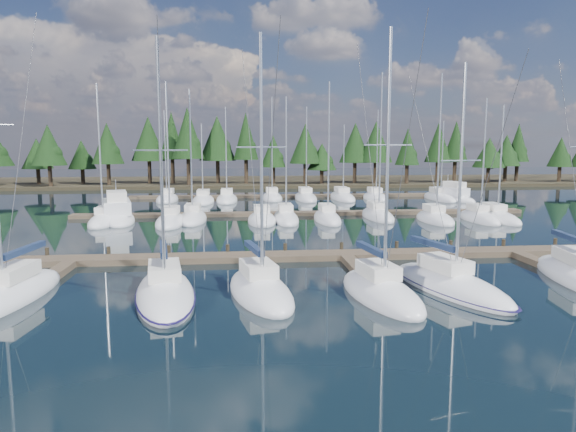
{
  "coord_description": "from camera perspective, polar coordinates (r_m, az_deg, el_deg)",
  "views": [
    {
      "loc": [
        -7.26,
        -16.03,
        7.66
      ],
      "look_at": [
        -3.51,
        22.0,
        2.41
      ],
      "focal_mm": 32.0,
      "sensor_mm": 36.0,
      "label": 1
    }
  ],
  "objects": [
    {
      "name": "front_sailboat_2",
      "position": [
        26.65,
        -3.1,
        -8.24
      ],
      "size": [
        4.29,
        8.21,
        13.78
      ],
      "color": "silver",
      "rests_on": "ground"
    },
    {
      "name": "motor_yacht_left",
      "position": [
        55.38,
        -18.43,
        0.04
      ],
      "size": [
        5.78,
        10.67,
        5.09
      ],
      "color": "silver",
      "rests_on": "ground"
    },
    {
      "name": "back_sailboat_rows",
      "position": [
        62.5,
        1.78,
        1.02
      ],
      "size": [
        44.55,
        32.54,
        15.89
      ],
      "color": "silver",
      "rests_on": "ground"
    },
    {
      "name": "far_shore",
      "position": [
        106.53,
        -1.72,
        3.85
      ],
      "size": [
        220.0,
        30.0,
        0.6
      ],
      "primitive_type": "cube",
      "color": "#2E281A",
      "rests_on": "ground"
    },
    {
      "name": "tree_line",
      "position": [
        96.41,
        -2.78,
        7.75
      ],
      "size": [
        183.13,
        11.84,
        13.95
      ],
      "color": "black",
      "rests_on": "far_shore"
    },
    {
      "name": "motor_yacht_right",
      "position": [
        76.12,
        17.73,
        2.04
      ],
      "size": [
        5.65,
        9.24,
        4.38
      ],
      "color": "silver",
      "rests_on": "ground"
    },
    {
      "name": "front_sailboat_3",
      "position": [
        26.75,
        10.24,
        -8.29
      ],
      "size": [
        3.92,
        8.25,
        13.97
      ],
      "color": "silver",
      "rests_on": "ground"
    },
    {
      "name": "front_sailboat_0",
      "position": [
        29.28,
        -28.52,
        -7.7
      ],
      "size": [
        3.65,
        9.64,
        15.67
      ],
      "color": "silver",
      "rests_on": "ground"
    },
    {
      "name": "ground",
      "position": [
        47.23,
        3.29,
        -1.53
      ],
      "size": [
        260.0,
        260.0,
        0.0
      ],
      "primitive_type": "plane",
      "color": "black",
      "rests_on": "ground"
    },
    {
      "name": "front_sailboat_4",
      "position": [
        28.95,
        17.47,
        -7.33
      ],
      "size": [
        5.34,
        9.93,
        12.55
      ],
      "color": "silver",
      "rests_on": "ground"
    },
    {
      "name": "front_sailboat_1",
      "position": [
        26.89,
        -13.49,
        -8.33
      ],
      "size": [
        4.38,
        9.73,
        13.52
      ],
      "color": "silver",
      "rests_on": "ground"
    },
    {
      "name": "back_docks",
      "position": [
        66.44,
        0.68,
        1.37
      ],
      "size": [
        50.0,
        21.8,
        0.4
      ],
      "color": "brown",
      "rests_on": "ground"
    },
    {
      "name": "main_dock",
      "position": [
        34.97,
        6.5,
        -4.54
      ],
      "size": [
        44.0,
        6.13,
        0.9
      ],
      "color": "brown",
      "rests_on": "ground"
    }
  ]
}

